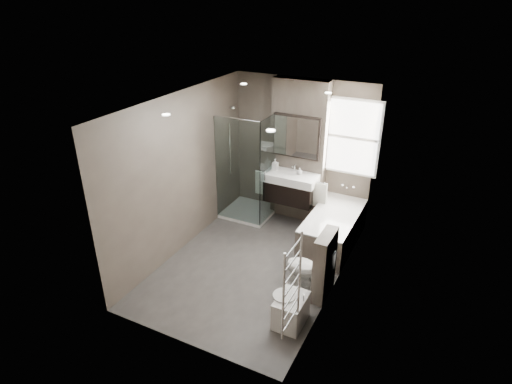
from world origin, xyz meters
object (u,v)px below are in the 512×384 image
Objects in this scene: bathtub at (333,228)px; toilet at (308,269)px; bidet at (290,310)px; vanity at (290,187)px.

toilet reaches higher than bathtub.
toilet is 0.77m from bidet.
bathtub is 2.09m from bidet.
toilet is (0.05, -1.33, 0.03)m from bathtub.
vanity is 2.67m from bidet.
vanity reaches higher than bidet.
toilet is at bearing -88.06° from bathtub.
toilet is at bearing 93.35° from bidet.
vanity is 1.39× the size of toilet.
bidet is at bearing -67.17° from vanity.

